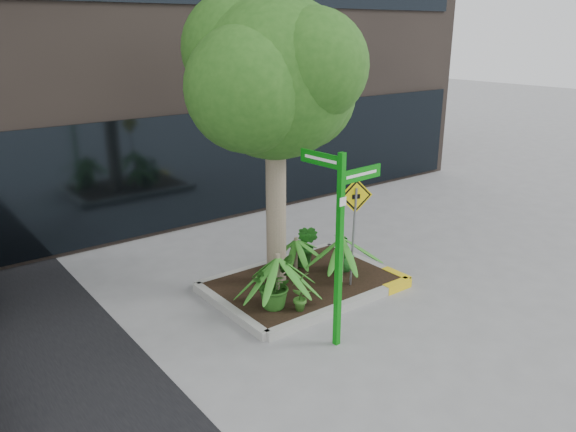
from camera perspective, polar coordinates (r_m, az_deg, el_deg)
ground at (r=10.03m, az=1.74°, el=-8.19°), size 80.00×80.00×0.00m
planter at (r=10.30m, az=1.79°, el=-6.80°), size 3.35×2.36×0.15m
tree at (r=9.34m, az=-1.39°, el=13.81°), size 3.41×3.03×5.12m
palm_front at (r=9.94m, az=5.53°, el=-2.23°), size 1.02×1.02×1.14m
palm_left at (r=9.07m, az=-1.05°, el=-4.22°), size 1.02×1.02×1.14m
palm_back at (r=10.50m, az=0.81°, el=-2.43°), size 0.73×0.73×0.81m
shrub_a at (r=9.20m, az=-1.54°, el=-6.89°), size 1.05×1.05×0.82m
shrub_b at (r=10.63m, az=5.68°, el=-3.66°), size 0.48×0.48×0.72m
shrub_c at (r=9.11m, az=1.26°, el=-7.57°), size 0.46×0.46×0.70m
shrub_d at (r=10.71m, az=1.84°, el=-3.00°), size 0.61×0.61×0.86m
street_sign_post at (r=7.98m, az=5.27°, el=-1.31°), size 0.87×0.86×2.93m
cattle_sign at (r=9.63m, az=6.79°, el=0.14°), size 0.58×0.23×1.98m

